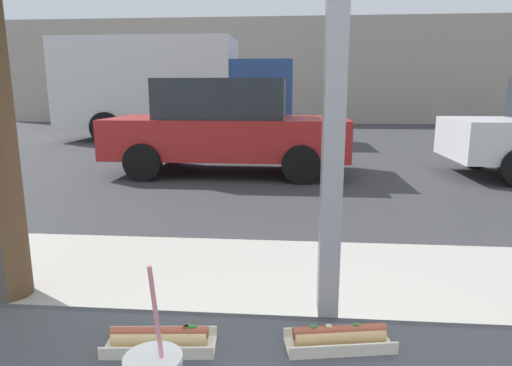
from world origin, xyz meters
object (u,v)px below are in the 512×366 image
(hotdog_tray_near, at_px, (160,339))
(box_truck, at_px, (172,86))
(hotdog_tray_far, at_px, (339,337))
(parked_car_red, at_px, (227,126))

(hotdog_tray_near, height_order, box_truck, box_truck)
(hotdog_tray_far, relative_size, parked_car_red, 0.06)
(hotdog_tray_near, xyz_separation_m, hotdog_tray_far, (0.40, 0.04, 0.00))
(hotdog_tray_near, xyz_separation_m, parked_car_red, (-0.95, 7.26, -0.11))
(hotdog_tray_near, height_order, hotdog_tray_far, same)
(hotdog_tray_near, distance_m, hotdog_tray_far, 0.40)
(hotdog_tray_near, relative_size, box_truck, 0.04)
(box_truck, bearing_deg, hotdog_tray_far, -73.02)
(hotdog_tray_far, relative_size, box_truck, 0.04)
(parked_car_red, xyz_separation_m, box_truck, (-2.50, 5.38, 0.77))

